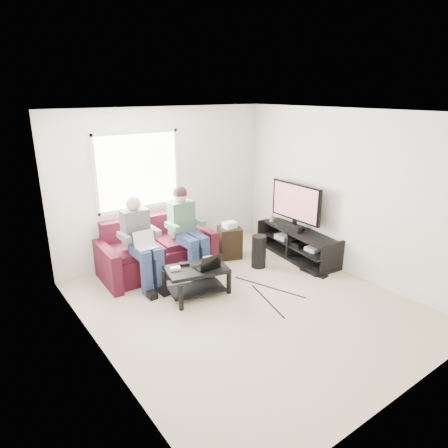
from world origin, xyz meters
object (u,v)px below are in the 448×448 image
Objects in this scene: sofa at (156,252)px; tv at (296,203)px; coffee_table at (197,275)px; end_table at (230,241)px; tv_stand at (297,245)px; subwoofer at (259,251)px.

tv is (2.25, -0.91, 0.67)m from sofa.
sofa is 1.95× the size of coffee_table.
tv_stand is at bearing -38.11° from end_table.
subwoofer is (-0.80, 0.01, -0.71)m from tv.
end_table reaches higher than subwoofer.
tv is 1.98× the size of subwoofer.
tv is (2.17, 0.21, 0.67)m from coffee_table.
end_table is (-0.95, 0.64, -0.69)m from tv.
sofa is 3.39× the size of subwoofer.
end_table is (1.31, -0.27, -0.03)m from sofa.
subwoofer is 0.65m from end_table.
sofa is at bearing 157.95° from tv.
tv is at bearing 5.40° from coffee_table.
coffee_table is 0.88× the size of tv.
end_table is (-0.95, 0.74, 0.06)m from tv_stand.
coffee_table is 1.74× the size of subwoofer.
tv_stand is (2.26, -1.01, -0.09)m from sofa.
tv reaches higher than subwoofer.
coffee_table is at bearing -177.22° from tv_stand.
tv_stand is at bearing -88.53° from tv.
tv_stand is at bearing -8.04° from subwoofer.
subwoofer is at bearing 171.96° from tv_stand.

